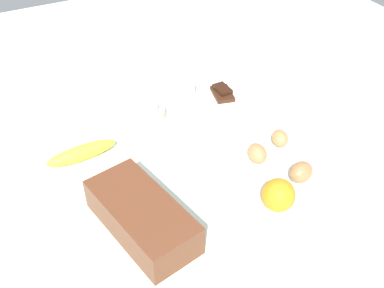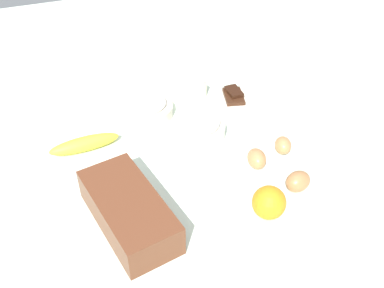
% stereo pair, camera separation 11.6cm
% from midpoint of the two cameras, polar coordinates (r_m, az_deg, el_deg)
% --- Properties ---
extents(ground_plane, '(2.40, 2.40, 0.02)m').
position_cam_midpoint_polar(ground_plane, '(1.23, 2.71, -1.91)').
color(ground_plane, silver).
extents(loaf_pan, '(0.30, 0.18, 0.08)m').
position_cam_midpoint_polar(loaf_pan, '(1.03, -4.71, -8.42)').
color(loaf_pan, brown).
rests_on(loaf_pan, ground_plane).
extents(flour_bowl, '(0.15, 0.15, 0.06)m').
position_cam_midpoint_polar(flour_bowl, '(1.35, -3.09, 4.53)').
color(flour_bowl, silver).
rests_on(flour_bowl, ground_plane).
extents(sugar_bowl, '(0.16, 0.16, 0.07)m').
position_cam_midpoint_polar(sugar_bowl, '(1.27, 3.32, 2.12)').
color(sugar_bowl, silver).
rests_on(sugar_bowl, ground_plane).
extents(banana, '(0.05, 0.19, 0.04)m').
position_cam_midpoint_polar(banana, '(1.25, -10.72, -0.10)').
color(banana, yellow).
rests_on(banana, ground_plane).
extents(orange_fruit, '(0.08, 0.08, 0.08)m').
position_cam_midpoint_polar(orange_fruit, '(1.07, 12.73, -7.29)').
color(orange_fruit, orange).
rests_on(orange_fruit, ground_plane).
extents(butter_block, '(0.10, 0.09, 0.06)m').
position_cam_midpoint_polar(butter_block, '(1.45, 2.03, 7.19)').
color(butter_block, '#F4EDB2').
rests_on(butter_block, ground_plane).
extents(egg_near_butter, '(0.07, 0.08, 0.05)m').
position_cam_midpoint_polar(egg_near_butter, '(1.15, 15.95, -4.63)').
color(egg_near_butter, '#A46E42').
rests_on(egg_near_butter, ground_plane).
extents(egg_beside_bowl, '(0.07, 0.06, 0.05)m').
position_cam_midpoint_polar(egg_beside_bowl, '(1.20, 10.87, -1.92)').
color(egg_beside_bowl, '#B57A4A').
rests_on(egg_beside_bowl, ground_plane).
extents(egg_loose, '(0.07, 0.06, 0.04)m').
position_cam_midpoint_polar(egg_loose, '(1.26, 13.94, -0.26)').
color(egg_loose, '#B67B4A').
rests_on(egg_loose, ground_plane).
extents(chocolate_plate, '(0.13, 0.13, 0.03)m').
position_cam_midpoint_polar(chocolate_plate, '(1.44, 7.54, 5.69)').
color(chocolate_plate, silver).
rests_on(chocolate_plate, ground_plane).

